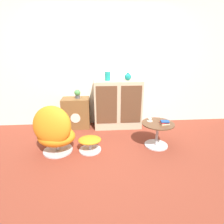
{
  "coord_description": "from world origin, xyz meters",
  "views": [
    {
      "loc": [
        -0.15,
        -2.4,
        1.57
      ],
      "look_at": [
        0.09,
        0.56,
        0.55
      ],
      "focal_mm": 28.0,
      "sensor_mm": 36.0,
      "label": 1
    }
  ],
  "objects_px": {
    "sideboard": "(118,104)",
    "vase_inner_left": "(128,77)",
    "coffee_table": "(157,132)",
    "egg_chair": "(54,132)",
    "book_stack": "(165,122)",
    "potted_plant": "(77,94)",
    "tv_console": "(76,113)",
    "vase_leftmost": "(108,76)",
    "ottoman": "(90,142)",
    "teacup": "(150,120)"
  },
  "relations": [
    {
      "from": "coffee_table",
      "to": "vase_leftmost",
      "type": "relative_size",
      "value": 3.12
    },
    {
      "from": "sideboard",
      "to": "tv_console",
      "type": "bearing_deg",
      "value": 177.59
    },
    {
      "from": "sideboard",
      "to": "teacup",
      "type": "bearing_deg",
      "value": -60.38
    },
    {
      "from": "sideboard",
      "to": "potted_plant",
      "type": "xyz_separation_m",
      "value": [
        -0.85,
        0.04,
        0.24
      ]
    },
    {
      "from": "coffee_table",
      "to": "vase_inner_left",
      "type": "distance_m",
      "value": 1.3
    },
    {
      "from": "book_stack",
      "to": "potted_plant",
      "type": "bearing_deg",
      "value": 146.28
    },
    {
      "from": "coffee_table",
      "to": "vase_leftmost",
      "type": "height_order",
      "value": "vase_leftmost"
    },
    {
      "from": "egg_chair",
      "to": "vase_leftmost",
      "type": "xyz_separation_m",
      "value": [
        0.91,
        1.03,
        0.73
      ]
    },
    {
      "from": "potted_plant",
      "to": "vase_inner_left",
      "type": "bearing_deg",
      "value": -1.88
    },
    {
      "from": "egg_chair",
      "to": "vase_inner_left",
      "type": "height_order",
      "value": "vase_inner_left"
    },
    {
      "from": "coffee_table",
      "to": "teacup",
      "type": "relative_size",
      "value": 5.59
    },
    {
      "from": "coffee_table",
      "to": "vase_inner_left",
      "type": "xyz_separation_m",
      "value": [
        -0.38,
        0.93,
        0.83
      ]
    },
    {
      "from": "book_stack",
      "to": "coffee_table",
      "type": "bearing_deg",
      "value": 147.9
    },
    {
      "from": "egg_chair",
      "to": "vase_inner_left",
      "type": "bearing_deg",
      "value": 37.78
    },
    {
      "from": "ottoman",
      "to": "potted_plant",
      "type": "relative_size",
      "value": 2.05
    },
    {
      "from": "sideboard",
      "to": "coffee_table",
      "type": "distance_m",
      "value": 1.12
    },
    {
      "from": "ottoman",
      "to": "sideboard",
      "type": "bearing_deg",
      "value": 60.03
    },
    {
      "from": "tv_console",
      "to": "vase_inner_left",
      "type": "height_order",
      "value": "vase_inner_left"
    },
    {
      "from": "vase_leftmost",
      "to": "potted_plant",
      "type": "xyz_separation_m",
      "value": [
        -0.64,
        0.03,
        -0.36
      ]
    },
    {
      "from": "ottoman",
      "to": "vase_leftmost",
      "type": "xyz_separation_m",
      "value": [
        0.36,
        1.0,
        0.95
      ]
    },
    {
      "from": "teacup",
      "to": "book_stack",
      "type": "bearing_deg",
      "value": -36.2
    },
    {
      "from": "ottoman",
      "to": "book_stack",
      "type": "xyz_separation_m",
      "value": [
        1.25,
        0.01,
        0.31
      ]
    },
    {
      "from": "vase_leftmost",
      "to": "vase_inner_left",
      "type": "height_order",
      "value": "vase_leftmost"
    },
    {
      "from": "sideboard",
      "to": "vase_inner_left",
      "type": "bearing_deg",
      "value": 1.08
    },
    {
      "from": "potted_plant",
      "to": "book_stack",
      "type": "distance_m",
      "value": 1.86
    },
    {
      "from": "potted_plant",
      "to": "sideboard",
      "type": "bearing_deg",
      "value": -2.59
    },
    {
      "from": "sideboard",
      "to": "book_stack",
      "type": "xyz_separation_m",
      "value": [
        0.68,
        -0.98,
        -0.05
      ]
    },
    {
      "from": "vase_inner_left",
      "to": "potted_plant",
      "type": "height_order",
      "value": "vase_inner_left"
    },
    {
      "from": "egg_chair",
      "to": "potted_plant",
      "type": "relative_size",
      "value": 4.52
    },
    {
      "from": "sideboard",
      "to": "egg_chair",
      "type": "height_order",
      "value": "sideboard"
    },
    {
      "from": "egg_chair",
      "to": "vase_leftmost",
      "type": "bearing_deg",
      "value": 48.53
    },
    {
      "from": "teacup",
      "to": "book_stack",
      "type": "distance_m",
      "value": 0.26
    },
    {
      "from": "potted_plant",
      "to": "teacup",
      "type": "relative_size",
      "value": 1.88
    },
    {
      "from": "ottoman",
      "to": "vase_leftmost",
      "type": "bearing_deg",
      "value": 70.11
    },
    {
      "from": "potted_plant",
      "to": "teacup",
      "type": "xyz_separation_m",
      "value": [
        1.32,
        -0.87,
        -0.3
      ]
    },
    {
      "from": "sideboard",
      "to": "ottoman",
      "type": "distance_m",
      "value": 1.2
    },
    {
      "from": "sideboard",
      "to": "teacup",
      "type": "xyz_separation_m",
      "value": [
        0.47,
        -0.83,
        -0.06
      ]
    },
    {
      "from": "tv_console",
      "to": "vase_leftmost",
      "type": "bearing_deg",
      "value": -2.84
    },
    {
      "from": "vase_inner_left",
      "to": "sideboard",
      "type": "bearing_deg",
      "value": -178.92
    },
    {
      "from": "tv_console",
      "to": "coffee_table",
      "type": "height_order",
      "value": "tv_console"
    },
    {
      "from": "egg_chair",
      "to": "teacup",
      "type": "xyz_separation_m",
      "value": [
        1.59,
        0.2,
        0.07
      ]
    },
    {
      "from": "sideboard",
      "to": "coffee_table",
      "type": "relative_size",
      "value": 1.86
    },
    {
      "from": "sideboard",
      "to": "vase_leftmost",
      "type": "xyz_separation_m",
      "value": [
        -0.21,
        0.0,
        0.6
      ]
    },
    {
      "from": "vase_leftmost",
      "to": "potted_plant",
      "type": "relative_size",
      "value": 0.95
    },
    {
      "from": "tv_console",
      "to": "book_stack",
      "type": "xyz_separation_m",
      "value": [
        1.58,
        -1.02,
        0.14
      ]
    },
    {
      "from": "ottoman",
      "to": "coffee_table",
      "type": "relative_size",
      "value": 0.69
    },
    {
      "from": "ottoman",
      "to": "book_stack",
      "type": "relative_size",
      "value": 2.59
    },
    {
      "from": "vase_inner_left",
      "to": "ottoman",
      "type": "bearing_deg",
      "value": -127.98
    },
    {
      "from": "tv_console",
      "to": "egg_chair",
      "type": "relative_size",
      "value": 0.77
    },
    {
      "from": "sideboard",
      "to": "coffee_table",
      "type": "height_order",
      "value": "sideboard"
    }
  ]
}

